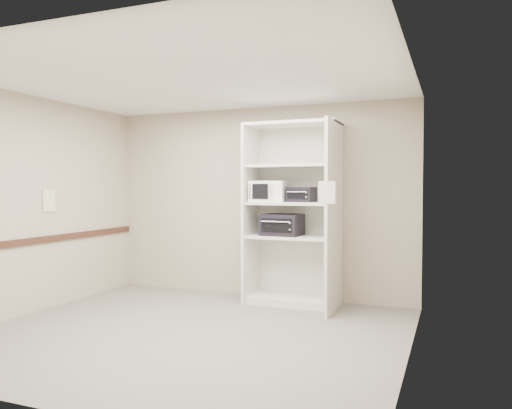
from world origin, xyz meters
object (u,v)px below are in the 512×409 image
at_px(toaster_oven_upper, 301,194).
at_px(toaster_oven_lower, 282,225).
at_px(microwave, 269,191).
at_px(shelving_unit, 296,220).

bearing_deg(toaster_oven_upper, toaster_oven_lower, -167.60).
bearing_deg(microwave, shelving_unit, 4.45).
distance_m(shelving_unit, toaster_oven_lower, 0.20).
bearing_deg(toaster_oven_lower, shelving_unit, 21.04).
height_order(shelving_unit, microwave, shelving_unit).
relative_size(shelving_unit, microwave, 5.19).
bearing_deg(toaster_oven_lower, microwave, -176.32).
bearing_deg(microwave, toaster_oven_upper, -1.24).
xyz_separation_m(microwave, toaster_oven_lower, (0.19, 0.00, -0.45)).
height_order(toaster_oven_upper, toaster_oven_lower, toaster_oven_upper).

